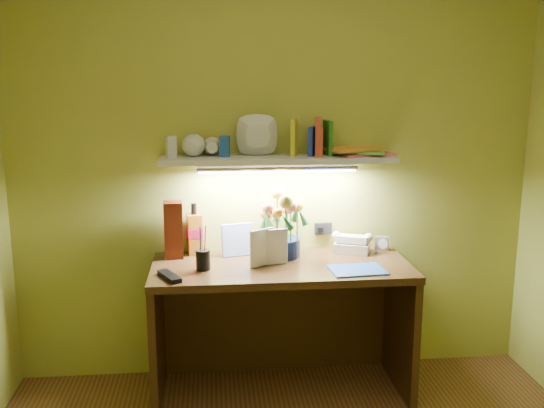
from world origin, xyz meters
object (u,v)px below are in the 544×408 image
Objects in this scene: flower_bouquet at (282,225)px; desk_clock at (382,243)px; whisky_bottle at (194,229)px; desk at (281,329)px; telephone at (352,242)px.

desk_clock is (0.60, 0.07, -0.14)m from flower_bouquet.
flower_bouquet reaches higher than whisky_bottle.
desk is 0.64m from telephone.
telephone is at bearing -3.11° from whisky_bottle.
telephone is (0.42, 0.04, -0.13)m from flower_bouquet.
desk_clock is at bearing 6.50° from flower_bouquet.
flower_bouquet is 0.62m from desk_clock.
flower_bouquet is at bearing -152.72° from telephone.
desk_clock is at bearing -1.33° from whisky_bottle.
whisky_bottle is at bearing -161.05° from desk_clock.
desk_clock is at bearing 28.62° from telephone.
whisky_bottle reaches higher than desk_clock.
flower_bouquet is 1.88× the size of telephone.
flower_bouquet reaches higher than telephone.
whisky_bottle reaches higher than telephone.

